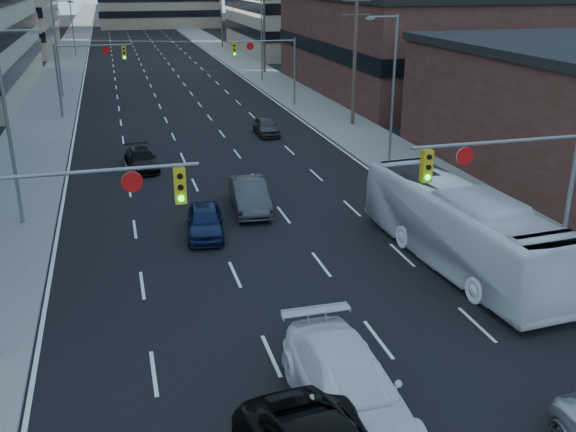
% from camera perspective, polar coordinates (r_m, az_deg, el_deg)
% --- Properties ---
extents(road_surface, '(18.00, 300.00, 0.02)m').
position_cam_1_polar(road_surface, '(141.26, -13.36, 15.58)').
color(road_surface, black).
rests_on(road_surface, ground).
extents(sidewalk_left, '(5.00, 300.00, 0.15)m').
position_cam_1_polar(sidewalk_left, '(141.25, -18.18, 15.15)').
color(sidewalk_left, slate).
rests_on(sidewalk_left, ground).
extents(sidewalk_right, '(5.00, 300.00, 0.15)m').
position_cam_1_polar(sidewalk_right, '(142.19, -8.56, 15.94)').
color(sidewalk_right, slate).
rests_on(sidewalk_right, ground).
extents(storefront_right_mid, '(20.00, 30.00, 9.00)m').
position_cam_1_polar(storefront_right_mid, '(67.95, 11.20, 14.65)').
color(storefront_right_mid, '#472119').
rests_on(storefront_right_mid, ground).
extents(office_right_far, '(22.00, 28.00, 14.00)m').
position_cam_1_polar(office_right_far, '(103.48, 2.18, 18.32)').
color(office_right_far, gray).
rests_on(office_right_far, ground).
extents(bg_block_right, '(22.00, 22.00, 12.00)m').
position_cam_1_polar(bg_block_right, '(145.78, -0.24, 18.60)').
color(bg_block_right, gray).
rests_on(bg_block_right, ground).
extents(signal_near_left, '(6.59, 0.33, 6.00)m').
position_cam_1_polar(signal_near_left, '(19.97, -19.03, -0.48)').
color(signal_near_left, slate).
rests_on(signal_near_left, ground).
extents(signal_near_right, '(6.59, 0.33, 6.00)m').
position_cam_1_polar(signal_near_right, '(23.91, 19.24, 2.91)').
color(signal_near_right, slate).
rests_on(signal_near_right, ground).
extents(signal_far_left, '(6.09, 0.33, 6.00)m').
position_cam_1_polar(signal_far_left, '(56.15, -17.51, 12.71)').
color(signal_far_left, slate).
rests_on(signal_far_left, ground).
extents(signal_far_right, '(6.09, 0.33, 6.00)m').
position_cam_1_polar(signal_far_right, '(57.71, -1.69, 13.81)').
color(signal_far_right, slate).
rests_on(signal_far_right, ground).
extents(utility_pole_block, '(2.20, 0.28, 11.00)m').
position_cam_1_polar(utility_pole_block, '(50.34, 5.97, 14.41)').
color(utility_pole_block, '#4C3D2D').
rests_on(utility_pole_block, ground).
extents(utility_pole_midblock, '(2.20, 0.28, 11.00)m').
position_cam_1_polar(utility_pole_midblock, '(78.97, -2.14, 16.72)').
color(utility_pole_midblock, '#4C3D2D').
rests_on(utility_pole_midblock, ground).
extents(utility_pole_distant, '(2.20, 0.28, 11.00)m').
position_cam_1_polar(utility_pole_distant, '(108.34, -5.96, 17.68)').
color(utility_pole_distant, '#4C3D2D').
rests_on(utility_pole_distant, ground).
extents(streetlight_left_near, '(2.03, 0.22, 9.00)m').
position_cam_1_polar(streetlight_left_near, '(31.62, -23.43, 7.85)').
color(streetlight_left_near, slate).
rests_on(streetlight_left_near, ground).
extents(streetlight_left_mid, '(2.03, 0.22, 9.00)m').
position_cam_1_polar(streetlight_left_mid, '(66.14, -19.75, 14.19)').
color(streetlight_left_mid, slate).
rests_on(streetlight_left_mid, ground).
extents(streetlight_left_far, '(2.03, 0.22, 9.00)m').
position_cam_1_polar(streetlight_left_far, '(100.99, -18.57, 16.16)').
color(streetlight_left_far, slate).
rests_on(streetlight_left_far, ground).
extents(streetlight_right_near, '(2.03, 0.22, 9.00)m').
position_cam_1_polar(streetlight_right_near, '(39.65, 9.15, 11.55)').
color(streetlight_right_near, slate).
rests_on(streetlight_right_near, ground).
extents(streetlight_right_far, '(2.03, 0.22, 9.00)m').
position_cam_1_polar(streetlight_right_far, '(72.78, -2.49, 15.81)').
color(streetlight_right_far, slate).
rests_on(streetlight_right_far, ground).
extents(white_van, '(2.53, 6.17, 1.79)m').
position_cam_1_polar(white_van, '(17.68, 5.33, -14.87)').
color(white_van, white).
rests_on(white_van, ground).
extents(transit_bus, '(3.50, 11.86, 3.26)m').
position_cam_1_polar(transit_bus, '(26.68, 15.01, -0.98)').
color(transit_bus, white).
rests_on(transit_bus, ground).
extents(sedan_blue, '(2.10, 4.19, 1.37)m').
position_cam_1_polar(sedan_blue, '(29.32, -7.39, -0.43)').
color(sedan_blue, '#0E193A').
rests_on(sedan_blue, ground).
extents(sedan_grey_center, '(2.00, 4.84, 1.56)m').
position_cam_1_polar(sedan_grey_center, '(32.24, -3.43, 1.85)').
color(sedan_grey_center, '#343436').
rests_on(sedan_grey_center, ground).
extents(sedan_black_far, '(2.11, 4.36, 1.22)m').
position_cam_1_polar(sedan_black_far, '(40.21, -12.91, 4.93)').
color(sedan_black_far, black).
rests_on(sedan_black_far, ground).
extents(sedan_grey_right, '(1.59, 3.83, 1.30)m').
position_cam_1_polar(sedan_grey_right, '(47.96, -1.97, 7.98)').
color(sedan_grey_right, '#323234').
rests_on(sedan_grey_right, ground).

